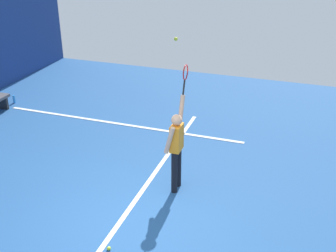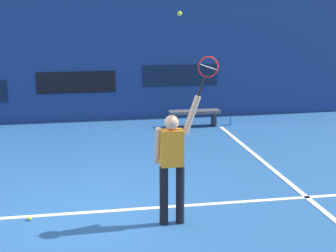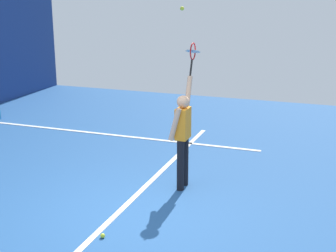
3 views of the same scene
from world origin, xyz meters
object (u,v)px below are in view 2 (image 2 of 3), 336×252
water_bottle (231,121)px  court_bench (194,114)px  tennis_player (172,160)px  tennis_racket (207,69)px  tennis_ball (179,14)px  spare_ball (29,218)px

water_bottle → court_bench: bearing=-180.0°
tennis_player → tennis_racket: size_ratio=3.15×
tennis_ball → water_bottle: (2.73, 6.16, -3.01)m
spare_ball → water_bottle: bearing=48.9°
tennis_racket → court_bench: 6.67m
tennis_player → tennis_racket: (0.52, -0.00, 1.34)m
tennis_player → court_bench: (1.80, 6.23, -0.67)m
court_bench → water_bottle: bearing=0.0°
tennis_player → water_bottle: bearing=65.4°
tennis_racket → spare_ball: size_ratio=9.20×
tennis_player → water_bottle: 6.90m
court_bench → spare_ball: size_ratio=20.59×
tennis_ball → court_bench: (1.68, 6.16, -2.79)m
water_bottle → tennis_ball: bearing=-113.9°
tennis_player → spare_ball: bearing=167.1°
water_bottle → tennis_player: bearing=-114.6°
tennis_player → tennis_ball: size_ratio=29.01×
tennis_ball → tennis_player: bearing=-149.9°
court_bench → spare_ball: 6.97m
water_bottle → spare_ball: water_bottle is taller
tennis_player → court_bench: 6.52m
tennis_racket → spare_ball: (-2.67, 0.50, -2.31)m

